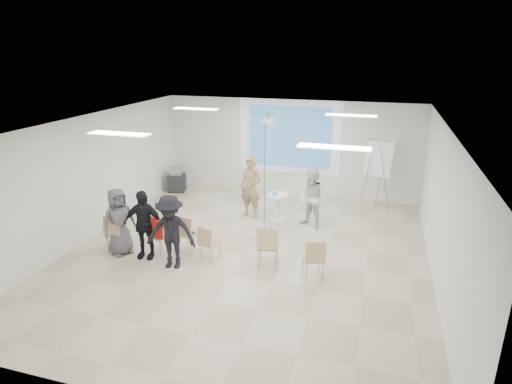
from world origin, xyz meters
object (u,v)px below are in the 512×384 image
(pedestal_table, at_px, (278,205))
(av_cart, at_px, (177,180))
(chair_far_left, at_px, (115,231))
(chair_left_mid, at_px, (157,234))
(audience_outer, at_px, (119,218))
(chair_right_far, at_px, (314,256))
(player_left, at_px, (251,183))
(laptop, at_px, (189,232))
(chair_left_inner, at_px, (187,231))
(audience_mid, at_px, (170,227))
(flipchart_easel, at_px, (379,158))
(chair_right_inner, at_px, (268,244))
(audience_left, at_px, (143,220))
(player_right, at_px, (313,196))
(chair_center, at_px, (208,241))

(pedestal_table, relative_size, av_cart, 0.94)
(chair_far_left, bearing_deg, chair_left_mid, 13.88)
(chair_left_mid, relative_size, audience_outer, 0.49)
(chair_right_far, bearing_deg, player_left, 106.16)
(chair_far_left, relative_size, laptop, 2.73)
(chair_far_left, bearing_deg, chair_left_inner, 18.12)
(audience_mid, relative_size, flipchart_easel, 0.88)
(chair_left_inner, distance_m, audience_outer, 1.55)
(chair_far_left, distance_m, chair_right_inner, 3.53)
(pedestal_table, relative_size, audience_outer, 0.44)
(pedestal_table, height_order, flipchart_easel, flipchart_easel)
(chair_left_mid, xyz_separation_m, audience_left, (-0.20, -0.20, 0.40))
(player_right, bearing_deg, audience_outer, -117.91)
(chair_center, relative_size, audience_outer, 0.46)
(chair_center, relative_size, audience_mid, 0.44)
(audience_left, xyz_separation_m, audience_outer, (-0.63, 0.01, -0.03))
(chair_left_mid, bearing_deg, audience_left, -116.27)
(chair_left_inner, height_order, chair_right_far, chair_left_inner)
(chair_far_left, height_order, laptop, chair_far_left)
(chair_far_left, bearing_deg, player_right, 36.36)
(chair_left_inner, bearing_deg, pedestal_table, 68.44)
(chair_center, height_order, audience_mid, audience_mid)
(audience_mid, bearing_deg, av_cart, 106.96)
(player_right, bearing_deg, audience_mid, -102.79)
(chair_right_inner, relative_size, audience_mid, 0.52)
(chair_center, bearing_deg, chair_left_inner, 174.58)
(av_cart, bearing_deg, chair_right_far, -53.85)
(chair_far_left, height_order, chair_right_inner, chair_right_inner)
(chair_right_far, height_order, flipchart_easel, flipchart_easel)
(chair_far_left, xyz_separation_m, audience_mid, (1.54, -0.25, 0.38))
(audience_left, bearing_deg, chair_left_inner, 21.79)
(audience_left, bearing_deg, pedestal_table, 45.01)
(audience_left, height_order, av_cart, audience_left)
(player_left, xyz_separation_m, chair_left_inner, (-0.74, -2.55, -0.43))
(pedestal_table, relative_size, audience_left, 0.42)
(audience_mid, height_order, flipchart_easel, flipchart_easel)
(player_left, relative_size, av_cart, 2.37)
(chair_left_mid, bearing_deg, player_right, 58.73)
(chair_center, xyz_separation_m, chair_right_inner, (1.34, 0.08, 0.09))
(player_left, height_order, laptop, player_left)
(player_left, xyz_separation_m, chair_left_mid, (-1.36, -2.80, -0.47))
(chair_left_mid, height_order, audience_outer, audience_outer)
(player_left, xyz_separation_m, audience_mid, (-0.77, -3.24, -0.05))
(chair_left_inner, bearing_deg, laptop, 91.96)
(chair_center, height_order, chair_right_inner, chair_right_inner)
(chair_left_mid, distance_m, av_cart, 4.49)
(chair_far_left, height_order, chair_left_inner, same)
(player_left, distance_m, flipchart_easel, 3.68)
(laptop, distance_m, audience_outer, 1.61)
(audience_mid, bearing_deg, chair_center, 27.28)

